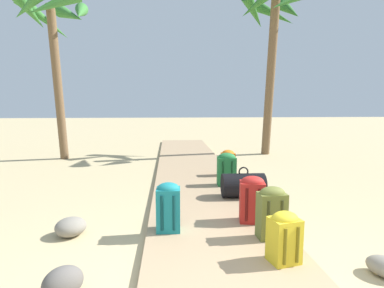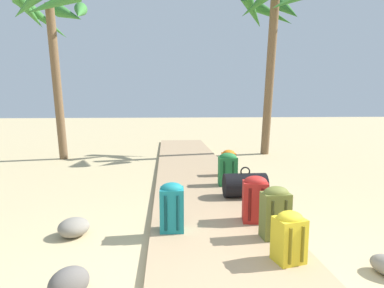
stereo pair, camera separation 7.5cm
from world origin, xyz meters
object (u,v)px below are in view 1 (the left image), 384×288
backpack_red (252,198)px  backpack_teal (168,206)px  backpack_orange (228,162)px  duffel_bag_black (243,185)px  backpack_green (227,168)px  palm_tree_near_left (52,25)px  backpack_olive (272,211)px  palm_tree_near_right (273,27)px  backpack_yellow (284,236)px

backpack_red → backpack_teal: bearing=-169.6°
backpack_orange → backpack_teal: bearing=-114.4°
duffel_bag_black → backpack_green: bearing=100.1°
backpack_green → backpack_orange: bearing=77.0°
backpack_red → duffel_bag_black: bearing=82.1°
backpack_teal → palm_tree_near_left: size_ratio=0.13×
duffel_bag_black → backpack_olive: backpack_olive is taller
backpack_orange → backpack_olive: size_ratio=0.91×
duffel_bag_black → palm_tree_near_right: size_ratio=0.14×
backpack_teal → palm_tree_near_right: size_ratio=0.12×
backpack_olive → backpack_orange: bearing=88.0°
backpack_red → palm_tree_near_right: (2.03, 5.38, 3.41)m
backpack_yellow → palm_tree_near_left: (-4.15, 6.07, 3.33)m
palm_tree_near_right → backpack_olive: bearing=-108.3°
backpack_teal → backpack_green: backpack_green is taller
backpack_red → backpack_yellow: size_ratio=1.20×
palm_tree_near_left → palm_tree_near_right: palm_tree_near_right is taller
backpack_orange → backpack_yellow: bearing=-92.6°
palm_tree_near_left → palm_tree_near_right: size_ratio=0.94×
backpack_yellow → palm_tree_near_left: size_ratio=0.11×
backpack_orange → backpack_green: 0.80m
duffel_bag_black → backpack_green: 0.76m
duffel_bag_black → palm_tree_near_right: (1.88, 4.36, 3.53)m
backpack_teal → palm_tree_near_left: 6.92m
backpack_teal → backpack_olive: (1.14, -0.29, 0.01)m
palm_tree_near_right → duffel_bag_black: bearing=-113.4°
palm_tree_near_left → backpack_teal: bearing=-59.8°
backpack_red → palm_tree_near_right: size_ratio=0.12×
backpack_red → palm_tree_near_right: bearing=69.4°
backpack_green → palm_tree_near_right: size_ratio=0.12×
duffel_bag_black → backpack_orange: size_ratio=1.27×
backpack_orange → backpack_green: backpack_green is taller
duffel_bag_black → backpack_yellow: (-0.11, -2.03, 0.07)m
backpack_teal → backpack_olive: size_ratio=0.98×
palm_tree_near_left → duffel_bag_black: bearing=-43.5°
backpack_yellow → backpack_orange: size_ratio=0.91×
backpack_yellow → palm_tree_near_left: bearing=124.4°
backpack_green → backpack_yellow: bearing=-89.6°
backpack_yellow → backpack_green: (-0.02, 2.77, 0.06)m
backpack_teal → backpack_red: backpack_red is taller
backpack_olive → palm_tree_near_right: (1.94, 5.87, 3.42)m
backpack_green → backpack_teal: bearing=-118.5°
backpack_orange → backpack_red: bearing=-94.3°
backpack_teal → palm_tree_near_right: palm_tree_near_right is taller
backpack_red → backpack_orange: 2.55m
backpack_green → palm_tree_near_right: palm_tree_near_right is taller
backpack_olive → backpack_green: backpack_green is taller
backpack_orange → backpack_olive: (-0.11, -3.03, 0.03)m
backpack_yellow → backpack_green: bearing=90.4°
backpack_green → palm_tree_near_left: 6.22m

